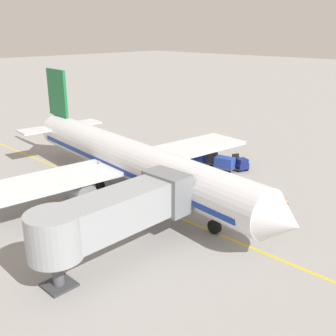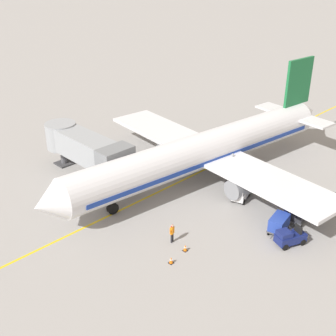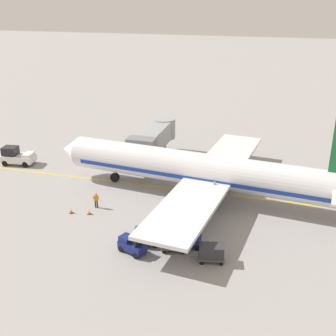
{
  "view_description": "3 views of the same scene",
  "coord_description": "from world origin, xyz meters",
  "px_view_note": "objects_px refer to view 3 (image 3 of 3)",
  "views": [
    {
      "loc": [
        22.89,
        28.7,
        14.98
      ],
      "look_at": [
        -0.71,
        5.89,
        3.79
      ],
      "focal_mm": 43.46,
      "sensor_mm": 36.0,
      "label": 1
    },
    {
      "loc": [
        -28.1,
        32.35,
        21.99
      ],
      "look_at": [
        -1.73,
        6.25,
        3.43
      ],
      "focal_mm": 47.11,
      "sensor_mm": 36.0,
      "label": 2
    },
    {
      "loc": [
        -44.19,
        -7.79,
        21.25
      ],
      "look_at": [
        -3.58,
        3.86,
        4.07
      ],
      "focal_mm": 45.75,
      "sensor_mm": 36.0,
      "label": 3
    }
  ],
  "objects_px": {
    "jet_bridge": "(154,138)",
    "ground_crew_wing_walker": "(96,199)",
    "safety_cone_nose_left": "(71,211)",
    "baggage_tug_trailing": "(187,240)",
    "parked_airliner": "(205,171)",
    "baggage_cart_third_in_train": "(211,252)",
    "baggage_tug_lead": "(131,245)",
    "baggage_cart_second_in_train": "(174,241)",
    "pushback_tractor": "(17,156)",
    "baggage_cart_front": "(146,235)",
    "safety_cone_nose_right": "(89,212)",
    "baggage_tug_spare": "(185,212)"
  },
  "relations": [
    {
      "from": "jet_bridge",
      "to": "ground_crew_wing_walker",
      "type": "xyz_separation_m",
      "value": [
        -14.58,
        1.86,
        -2.5
      ]
    },
    {
      "from": "baggage_tug_lead",
      "to": "baggage_cart_front",
      "type": "bearing_deg",
      "value": -27.98
    },
    {
      "from": "parked_airliner",
      "to": "safety_cone_nose_left",
      "type": "relative_size",
      "value": 63.3
    },
    {
      "from": "baggage_tug_trailing",
      "to": "safety_cone_nose_right",
      "type": "distance_m",
      "value": 11.68
    },
    {
      "from": "baggage_tug_trailing",
      "to": "jet_bridge",
      "type": "bearing_deg",
      "value": 25.53
    },
    {
      "from": "baggage_tug_trailing",
      "to": "ground_crew_wing_walker",
      "type": "xyz_separation_m",
      "value": [
        4.82,
        11.13,
        0.24
      ]
    },
    {
      "from": "baggage_cart_second_in_train",
      "to": "baggage_tug_spare",
      "type": "bearing_deg",
      "value": 4.83
    },
    {
      "from": "baggage_tug_spare",
      "to": "baggage_cart_front",
      "type": "bearing_deg",
      "value": 158.81
    },
    {
      "from": "jet_bridge",
      "to": "safety_cone_nose_right",
      "type": "bearing_deg",
      "value": 173.11
    },
    {
      "from": "jet_bridge",
      "to": "ground_crew_wing_walker",
      "type": "height_order",
      "value": "jet_bridge"
    },
    {
      "from": "baggage_tug_lead",
      "to": "baggage_cart_front",
      "type": "relative_size",
      "value": 0.93
    },
    {
      "from": "baggage_cart_front",
      "to": "pushback_tractor",
      "type": "bearing_deg",
      "value": 58.46
    },
    {
      "from": "jet_bridge",
      "to": "baggage_cart_third_in_train",
      "type": "relative_size",
      "value": 4.11
    },
    {
      "from": "parked_airliner",
      "to": "baggage_cart_front",
      "type": "height_order",
      "value": "parked_airliner"
    },
    {
      "from": "parked_airliner",
      "to": "baggage_cart_third_in_train",
      "type": "height_order",
      "value": "parked_airliner"
    },
    {
      "from": "ground_crew_wing_walker",
      "to": "safety_cone_nose_left",
      "type": "xyz_separation_m",
      "value": [
        -1.91,
        2.02,
        -0.66
      ]
    },
    {
      "from": "baggage_cart_front",
      "to": "safety_cone_nose_right",
      "type": "bearing_deg",
      "value": 63.07
    },
    {
      "from": "jet_bridge",
      "to": "baggage_cart_third_in_train",
      "type": "height_order",
      "value": "jet_bridge"
    },
    {
      "from": "jet_bridge",
      "to": "pushback_tractor",
      "type": "bearing_deg",
      "value": 108.47
    },
    {
      "from": "baggage_cart_second_in_train",
      "to": "ground_crew_wing_walker",
      "type": "bearing_deg",
      "value": 60.58
    },
    {
      "from": "baggage_tug_lead",
      "to": "baggage_cart_second_in_train",
      "type": "distance_m",
      "value": 3.77
    },
    {
      "from": "baggage_cart_front",
      "to": "baggage_cart_third_in_train",
      "type": "xyz_separation_m",
      "value": [
        -1.04,
        -6.22,
        0.0
      ]
    },
    {
      "from": "baggage_cart_front",
      "to": "safety_cone_nose_left",
      "type": "bearing_deg",
      "value": 69.55
    },
    {
      "from": "baggage_tug_spare",
      "to": "ground_crew_wing_walker",
      "type": "bearing_deg",
      "value": 91.26
    },
    {
      "from": "safety_cone_nose_left",
      "to": "baggage_tug_spare",
      "type": "bearing_deg",
      "value": -79.75
    },
    {
      "from": "baggage_tug_lead",
      "to": "baggage_tug_trailing",
      "type": "relative_size",
      "value": 1.03
    },
    {
      "from": "safety_cone_nose_right",
      "to": "baggage_cart_second_in_train",
      "type": "bearing_deg",
      "value": -111.95
    },
    {
      "from": "parked_airliner",
      "to": "safety_cone_nose_right",
      "type": "height_order",
      "value": "parked_airliner"
    },
    {
      "from": "jet_bridge",
      "to": "safety_cone_nose_right",
      "type": "xyz_separation_m",
      "value": [
        -16.18,
        1.95,
        -3.16
      ]
    },
    {
      "from": "parked_airliner",
      "to": "baggage_tug_lead",
      "type": "bearing_deg",
      "value": 162.58
    },
    {
      "from": "pushback_tractor",
      "to": "baggage_tug_trailing",
      "type": "distance_m",
      "value": 29.99
    },
    {
      "from": "baggage_tug_trailing",
      "to": "safety_cone_nose_right",
      "type": "height_order",
      "value": "baggage_tug_trailing"
    },
    {
      "from": "baggage_cart_third_in_train",
      "to": "safety_cone_nose_left",
      "type": "bearing_deg",
      "value": 73.75
    },
    {
      "from": "baggage_tug_trailing",
      "to": "ground_crew_wing_walker",
      "type": "relative_size",
      "value": 1.59
    },
    {
      "from": "parked_airliner",
      "to": "ground_crew_wing_walker",
      "type": "xyz_separation_m",
      "value": [
        -5.73,
        10.66,
        -2.23
      ]
    },
    {
      "from": "baggage_tug_lead",
      "to": "safety_cone_nose_right",
      "type": "bearing_deg",
      "value": 51.16
    },
    {
      "from": "baggage_cart_front",
      "to": "safety_cone_nose_left",
      "type": "distance_m",
      "value": 10.18
    },
    {
      "from": "baggage_tug_lead",
      "to": "ground_crew_wing_walker",
      "type": "bearing_deg",
      "value": 43.41
    },
    {
      "from": "jet_bridge",
      "to": "parked_airliner",
      "type": "bearing_deg",
      "value": -135.17
    },
    {
      "from": "ground_crew_wing_walker",
      "to": "safety_cone_nose_right",
      "type": "xyz_separation_m",
      "value": [
        -1.6,
        0.09,
        -0.66
      ]
    },
    {
      "from": "safety_cone_nose_left",
      "to": "ground_crew_wing_walker",
      "type": "bearing_deg",
      "value": -46.71
    },
    {
      "from": "parked_airliner",
      "to": "safety_cone_nose_left",
      "type": "height_order",
      "value": "parked_airliner"
    },
    {
      "from": "parked_airliner",
      "to": "baggage_tug_trailing",
      "type": "height_order",
      "value": "parked_airliner"
    },
    {
      "from": "baggage_tug_trailing",
      "to": "safety_cone_nose_left",
      "type": "relative_size",
      "value": 4.56
    },
    {
      "from": "baggage_tug_lead",
      "to": "baggage_tug_trailing",
      "type": "bearing_deg",
      "value": -63.69
    },
    {
      "from": "pushback_tractor",
      "to": "baggage_cart_front",
      "type": "xyz_separation_m",
      "value": [
        -14.19,
        -23.12,
        -0.15
      ]
    },
    {
      "from": "baggage_tug_trailing",
      "to": "baggage_cart_second_in_train",
      "type": "relative_size",
      "value": 0.9
    },
    {
      "from": "baggage_cart_second_in_train",
      "to": "safety_cone_nose_right",
      "type": "distance_m",
      "value": 11.11
    },
    {
      "from": "baggage_tug_trailing",
      "to": "baggage_cart_front",
      "type": "bearing_deg",
      "value": 99.87
    },
    {
      "from": "baggage_cart_front",
      "to": "baggage_cart_second_in_train",
      "type": "relative_size",
      "value": 1.0
    }
  ]
}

